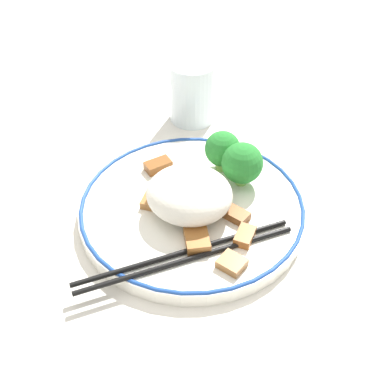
{
  "coord_description": "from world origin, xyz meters",
  "views": [
    {
      "loc": [
        -0.12,
        0.44,
        0.44
      ],
      "look_at": [
        0.0,
        0.0,
        0.04
      ],
      "focal_mm": 50.0,
      "sensor_mm": 36.0,
      "label": 1
    }
  ],
  "objects": [
    {
      "name": "drinking_glass",
      "position": [
        0.06,
        -0.2,
        0.04
      ],
      "size": [
        0.07,
        0.07,
        0.09
      ],
      "color": "silver",
      "rests_on": "ground_plane"
    },
    {
      "name": "ground_plane",
      "position": [
        0.0,
        0.0,
        0.0
      ],
      "size": [
        3.0,
        3.0,
        0.0
      ],
      "primitive_type": "plane",
      "color": "silver"
    },
    {
      "name": "meat_near_back",
      "position": [
        -0.07,
        0.04,
        0.02
      ],
      "size": [
        0.02,
        0.03,
        0.01
      ],
      "color": "brown",
      "rests_on": "plate"
    },
    {
      "name": "broccoli_back_left",
      "position": [
        -0.05,
        -0.05,
        0.05
      ],
      "size": [
        0.05,
        0.05,
        0.06
      ],
      "color": "#72AD4C",
      "rests_on": "plate"
    },
    {
      "name": "chopsticks",
      "position": [
        -0.02,
        0.08,
        0.02
      ],
      "size": [
        0.2,
        0.16,
        0.01
      ],
      "color": "black",
      "rests_on": "plate"
    },
    {
      "name": "meat_mid_left",
      "position": [
        -0.05,
        0.01,
        0.02
      ],
      "size": [
        0.04,
        0.03,
        0.01
      ],
      "color": "brown",
      "rests_on": "plate"
    },
    {
      "name": "broccoli_back_center",
      "position": [
        -0.02,
        -0.08,
        0.05
      ],
      "size": [
        0.04,
        0.04,
        0.05
      ],
      "color": "#72AD4C",
      "rests_on": "plate"
    },
    {
      "name": "meat_mid_right",
      "position": [
        -0.07,
        0.08,
        0.02
      ],
      "size": [
        0.03,
        0.03,
        0.01
      ],
      "color": "#9E6633",
      "rests_on": "plate"
    },
    {
      "name": "rice_mound",
      "position": [
        0.0,
        0.01,
        0.04
      ],
      "size": [
        0.1,
        0.09,
        0.05
      ],
      "color": "white",
      "rests_on": "plate"
    },
    {
      "name": "meat_near_left",
      "position": [
        0.0,
        -0.02,
        0.02
      ],
      "size": [
        0.04,
        0.03,
        0.01
      ],
      "color": "#9E6633",
      "rests_on": "plate"
    },
    {
      "name": "meat_near_right",
      "position": [
        -0.02,
        0.06,
        0.02
      ],
      "size": [
        0.04,
        0.04,
        0.01
      ],
      "color": "#995B28",
      "rests_on": "plate"
    },
    {
      "name": "meat_on_rice_edge",
      "position": [
        0.06,
        -0.05,
        0.02
      ],
      "size": [
        0.04,
        0.04,
        0.01
      ],
      "color": "brown",
      "rests_on": "plate"
    },
    {
      "name": "meat_near_front",
      "position": [
        0.05,
        0.01,
        0.02
      ],
      "size": [
        0.02,
        0.03,
        0.01
      ],
      "color": "#9E6633",
      "rests_on": "plate"
    },
    {
      "name": "plate",
      "position": [
        0.0,
        0.0,
        0.01
      ],
      "size": [
        0.27,
        0.27,
        0.02
      ],
      "color": "white",
      "rests_on": "ground_plane"
    }
  ]
}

